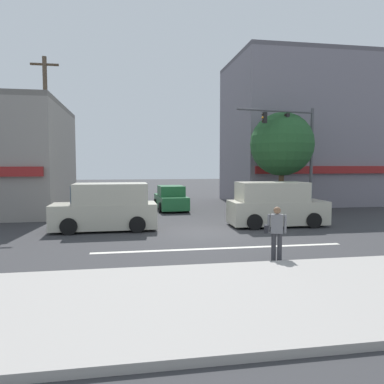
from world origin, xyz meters
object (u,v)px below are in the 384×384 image
street_tree (282,144)px  utility_pole_far_right (297,140)px  utility_pole_near_left (47,137)px  pedestrian_foreground_with_bag (276,230)px  van_crossing_rightbound (107,208)px  traffic_light_mast (297,143)px  sedan_crossing_leftbound (171,199)px  van_approaching_near (275,205)px

street_tree → utility_pole_far_right: (2.20, 2.57, 0.45)m
utility_pole_near_left → pedestrian_foreground_with_bag: size_ratio=5.08×
utility_pole_far_right → van_crossing_rightbound: utility_pole_far_right is taller
traffic_light_mast → pedestrian_foreground_with_bag: traffic_light_mast is taller
utility_pole_far_right → traffic_light_mast: size_ratio=1.44×
utility_pole_far_right → sedan_crossing_leftbound: bearing=177.5°
utility_pole_near_left → street_tree: bearing=2.7°
sedan_crossing_leftbound → van_crossing_rightbound: van_crossing_rightbound is taller
street_tree → van_approaching_near: bearing=-116.3°
traffic_light_mast → van_approaching_near: 5.31m
utility_pole_far_right → utility_pole_near_left: bearing=-168.4°
street_tree → traffic_light_mast: traffic_light_mast is taller
traffic_light_mast → van_crossing_rightbound: size_ratio=1.34×
van_crossing_rightbound → pedestrian_foreground_with_bag: van_crossing_rightbound is taller
van_approaching_near → van_crossing_rightbound: 7.95m
utility_pole_far_right → van_crossing_rightbound: (-12.27, -6.70, -3.60)m
street_tree → van_crossing_rightbound: street_tree is taller
van_crossing_rightbound → van_approaching_near: bearing=-1.1°
sedan_crossing_leftbound → utility_pole_near_left: bearing=-152.7°
street_tree → sedan_crossing_leftbound: size_ratio=1.45×
utility_pole_near_left → van_approaching_near: bearing=-18.3°
utility_pole_near_left → traffic_light_mast: bearing=-1.4°
utility_pole_far_right → van_crossing_rightbound: 14.43m
pedestrian_foreground_with_bag → van_crossing_rightbound: bearing=130.1°
pedestrian_foreground_with_bag → sedan_crossing_leftbound: bearing=97.1°
utility_pole_far_right → sedan_crossing_leftbound: 9.40m
street_tree → utility_pole_far_right: 3.42m
van_approaching_near → utility_pole_far_right: bearing=57.8°
van_approaching_near → utility_pole_near_left: bearing=161.7°
sedan_crossing_leftbound → van_crossing_rightbound: (-3.72, -7.07, 0.29)m
utility_pole_far_right → traffic_light_mast: utility_pole_far_right is taller
utility_pole_near_left → utility_pole_far_right: size_ratio=0.95×
utility_pole_far_right → sedan_crossing_leftbound: utility_pole_far_right is taller
street_tree → van_crossing_rightbound: (-10.06, -4.13, -3.15)m
street_tree → utility_pole_far_right: utility_pole_far_right is taller
sedan_crossing_leftbound → van_crossing_rightbound: bearing=-117.8°
utility_pole_near_left → van_crossing_rightbound: 5.83m
traffic_light_mast → utility_pole_far_right: bearing=64.6°
sedan_crossing_leftbound → van_approaching_near: bearing=-59.7°
utility_pole_far_right → pedestrian_foreground_with_bag: bearing=-117.7°
sedan_crossing_leftbound → van_approaching_near: (4.22, -7.23, 0.29)m
utility_pole_near_left → sedan_crossing_leftbound: bearing=27.3°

